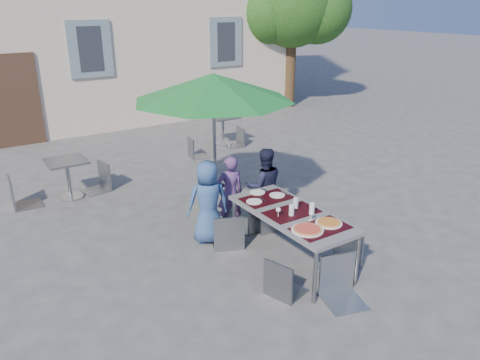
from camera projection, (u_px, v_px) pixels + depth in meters
ground at (263, 250)px, 6.69m from camera, size 90.00×90.00×0.00m
tree at (293, 4)px, 14.76m from camera, size 3.60×3.00×4.70m
dining_table at (292, 216)px, 6.11m from camera, size 0.80×1.85×0.76m
pizza_near_left at (307, 229)px, 5.59m from camera, size 0.39×0.39×0.03m
pizza_near_right at (329, 223)px, 5.77m from camera, size 0.33×0.33×0.03m
glassware at (299, 208)px, 6.02m from camera, size 0.48×0.45×0.15m
place_settings at (263, 196)px, 6.57m from camera, size 0.66×0.47×0.01m
child_0 at (208, 202)px, 6.73m from camera, size 0.69×0.55×1.24m
child_1 at (230, 193)px, 7.15m from camera, size 0.48×0.37×1.17m
child_2 at (264, 186)px, 7.31m from camera, size 0.68×0.53×1.24m
chair_0 at (228, 211)px, 6.55m from camera, size 0.58×0.58×0.98m
chair_1 at (254, 192)px, 7.07m from camera, size 0.55×0.55×1.06m
chair_2 at (271, 195)px, 7.05m from camera, size 0.51×0.51×1.01m
chair_3 at (283, 257)px, 5.45m from camera, size 0.51×0.51×0.92m
chair_4 at (346, 226)px, 6.10m from camera, size 0.53×0.53×0.99m
chair_5 at (343, 253)px, 5.39m from camera, size 0.56×0.57×1.02m
patio_umbrella at (213, 88)px, 7.20m from camera, size 2.55×2.55×2.30m
cafe_table_0 at (68, 173)px, 8.27m from camera, size 0.67×0.67×0.72m
bg_chair_l_0 at (15, 173)px, 7.87m from camera, size 0.49×0.49×1.05m
bg_chair_r_0 at (97, 160)px, 8.61m from camera, size 0.51×0.51×1.00m
cafe_table_1 at (223, 126)px, 11.43m from camera, size 0.67×0.67×0.72m
bg_chair_l_1 at (195, 135)px, 10.44m from camera, size 0.46×0.46×0.90m
bg_chair_r_1 at (237, 126)px, 11.29m from camera, size 0.43×0.43×0.88m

